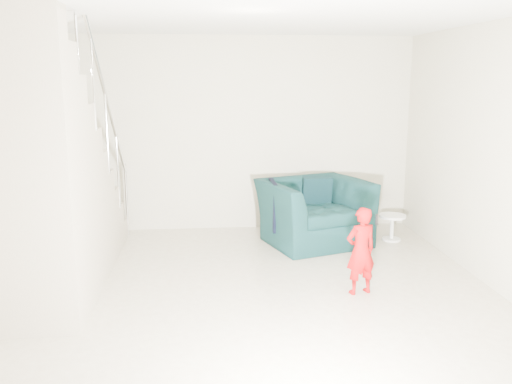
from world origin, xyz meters
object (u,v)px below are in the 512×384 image
toddler (361,251)px  side_table (392,223)px  armchair (314,212)px  staircase (46,200)px

toddler → side_table: (0.94, 1.73, -0.21)m
armchair → staircase: size_ratio=0.35×
armchair → toddler: (0.12, -1.74, 0.03)m
staircase → armchair: bearing=24.8°
toddler → staircase: bearing=-22.4°
toddler → staircase: 3.16m
armchair → staircase: 3.33m
toddler → side_table: toddler is taller
toddler → side_table: 1.98m
armchair → staircase: bearing=-173.6°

